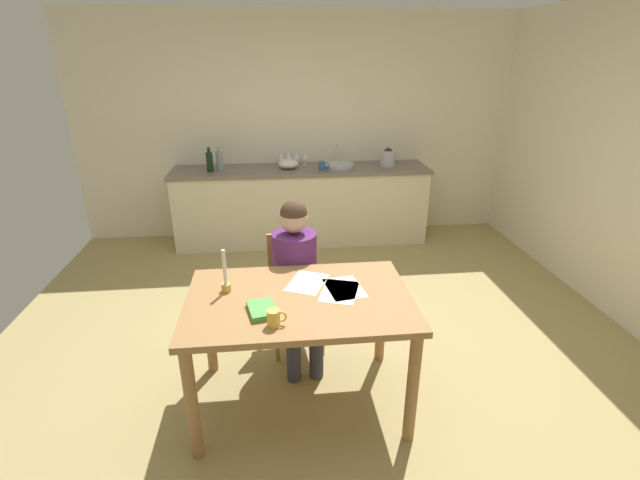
# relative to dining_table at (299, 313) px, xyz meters

# --- Properties ---
(ground_plane) EXTENTS (5.20, 5.20, 0.04)m
(ground_plane) POSITION_rel_dining_table_xyz_m (0.20, 0.54, -0.69)
(ground_plane) COLOR tan
(wall_back) EXTENTS (5.20, 0.12, 2.60)m
(wall_back) POSITION_rel_dining_table_xyz_m (0.20, 3.14, 0.63)
(wall_back) COLOR silver
(wall_back) RESTS_ON ground
(kitchen_counter) EXTENTS (2.97, 0.64, 0.90)m
(kitchen_counter) POSITION_rel_dining_table_xyz_m (0.20, 2.78, -0.21)
(kitchen_counter) COLOR beige
(kitchen_counter) RESTS_ON ground
(dining_table) EXTENTS (1.34, 0.88, 0.78)m
(dining_table) POSITION_rel_dining_table_xyz_m (0.00, 0.00, 0.00)
(dining_table) COLOR #9E7042
(dining_table) RESTS_ON ground
(chair_at_table) EXTENTS (0.44, 0.44, 0.88)m
(chair_at_table) POSITION_rel_dining_table_xyz_m (-0.00, 0.68, -0.17)
(chair_at_table) COLOR #9E7042
(chair_at_table) RESTS_ON ground
(person_seated) EXTENTS (0.36, 0.61, 1.19)m
(person_seated) POSITION_rel_dining_table_xyz_m (0.01, 0.53, 0.01)
(person_seated) COLOR #592666
(person_seated) RESTS_ON ground
(coffee_mug) EXTENTS (0.11, 0.07, 0.09)m
(coffee_mug) POSITION_rel_dining_table_xyz_m (-0.15, -0.29, 0.16)
(coffee_mug) COLOR #F2CC4C
(coffee_mug) RESTS_ON dining_table
(candlestick) EXTENTS (0.06, 0.06, 0.28)m
(candlestick) POSITION_rel_dining_table_xyz_m (-0.44, 0.12, 0.19)
(candlestick) COLOR gold
(candlestick) RESTS_ON dining_table
(book_magazine) EXTENTS (0.19, 0.23, 0.03)m
(book_magazine) POSITION_rel_dining_table_xyz_m (-0.22, -0.15, 0.13)
(book_magazine) COLOR #53A64B
(book_magazine) RESTS_ON dining_table
(paper_letter) EXTENTS (0.29, 0.35, 0.00)m
(paper_letter) POSITION_rel_dining_table_xyz_m (0.25, 0.04, 0.11)
(paper_letter) COLOR white
(paper_letter) RESTS_ON dining_table
(paper_bill) EXTENTS (0.26, 0.33, 0.00)m
(paper_bill) POSITION_rel_dining_table_xyz_m (0.29, 0.08, 0.11)
(paper_bill) COLOR white
(paper_bill) RESTS_ON dining_table
(paper_envelope) EXTENTS (0.31, 0.36, 0.00)m
(paper_envelope) POSITION_rel_dining_table_xyz_m (0.06, 0.18, 0.11)
(paper_envelope) COLOR white
(paper_envelope) RESTS_ON dining_table
(sink_unit) EXTENTS (0.36, 0.36, 0.24)m
(sink_unit) POSITION_rel_dining_table_xyz_m (0.64, 2.79, 0.26)
(sink_unit) COLOR #B2B7BC
(sink_unit) RESTS_ON kitchen_counter
(bottle_oil) EXTENTS (0.07, 0.07, 0.27)m
(bottle_oil) POSITION_rel_dining_table_xyz_m (-0.82, 2.71, 0.35)
(bottle_oil) COLOR black
(bottle_oil) RESTS_ON kitchen_counter
(bottle_vinegar) EXTENTS (0.08, 0.08, 0.26)m
(bottle_vinegar) POSITION_rel_dining_table_xyz_m (-0.72, 2.79, 0.34)
(bottle_vinegar) COLOR #8C999E
(bottle_vinegar) RESTS_ON kitchen_counter
(mixing_bowl) EXTENTS (0.23, 0.23, 0.10)m
(mixing_bowl) POSITION_rel_dining_table_xyz_m (0.05, 2.78, 0.29)
(mixing_bowl) COLOR white
(mixing_bowl) RESTS_ON kitchen_counter
(stovetop_kettle) EXTENTS (0.18, 0.18, 0.22)m
(stovetop_kettle) POSITION_rel_dining_table_xyz_m (1.23, 2.78, 0.33)
(stovetop_kettle) COLOR #B7BABF
(stovetop_kettle) RESTS_ON kitchen_counter
(wine_glass_near_sink) EXTENTS (0.07, 0.07, 0.15)m
(wine_glass_near_sink) POSITION_rel_dining_table_xyz_m (0.26, 2.93, 0.34)
(wine_glass_near_sink) COLOR silver
(wine_glass_near_sink) RESTS_ON kitchen_counter
(wine_glass_by_kettle) EXTENTS (0.07, 0.07, 0.15)m
(wine_glass_by_kettle) POSITION_rel_dining_table_xyz_m (0.16, 2.93, 0.34)
(wine_glass_by_kettle) COLOR silver
(wine_glass_by_kettle) RESTS_ON kitchen_counter
(wine_glass_back_left) EXTENTS (0.07, 0.07, 0.15)m
(wine_glass_back_left) POSITION_rel_dining_table_xyz_m (0.07, 2.93, 0.34)
(wine_glass_back_left) COLOR silver
(wine_glass_back_left) RESTS_ON kitchen_counter
(wine_glass_back_right) EXTENTS (0.07, 0.07, 0.15)m
(wine_glass_back_right) POSITION_rel_dining_table_xyz_m (-0.02, 2.93, 0.34)
(wine_glass_back_right) COLOR silver
(wine_glass_back_right) RESTS_ON kitchen_counter
(teacup_on_counter) EXTENTS (0.11, 0.07, 0.11)m
(teacup_on_counter) POSITION_rel_dining_table_xyz_m (0.43, 2.63, 0.29)
(teacup_on_counter) COLOR #33598C
(teacup_on_counter) RESTS_ON kitchen_counter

